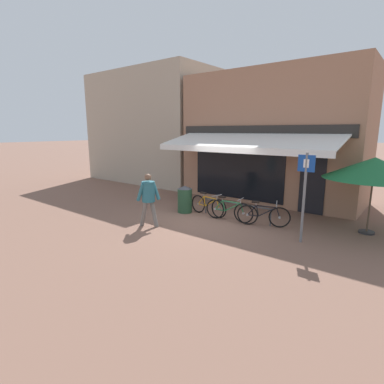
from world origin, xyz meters
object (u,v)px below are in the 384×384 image
(parking_sign, at_px, (305,189))
(bicycle_black, at_px, (263,215))
(pedestrian_adult, at_px, (148,195))
(bicycle_green, at_px, (229,210))
(bicycle_orange, at_px, (208,205))
(cafe_parasol, at_px, (374,168))
(litter_bin, at_px, (185,199))

(parking_sign, bearing_deg, bicycle_black, 155.86)
(bicycle_black, bearing_deg, parking_sign, -44.93)
(pedestrian_adult, relative_size, parking_sign, 0.70)
(bicycle_green, relative_size, parking_sign, 0.71)
(bicycle_orange, distance_m, cafe_parasol, 5.26)
(bicycle_green, relative_size, pedestrian_adult, 1.01)
(bicycle_orange, distance_m, pedestrian_adult, 2.42)
(bicycle_green, distance_m, parking_sign, 2.86)
(bicycle_orange, height_order, bicycle_black, bicycle_black)
(bicycle_orange, relative_size, bicycle_green, 0.96)
(bicycle_orange, distance_m, bicycle_green, 0.96)
(cafe_parasol, bearing_deg, parking_sign, -123.84)
(litter_bin, bearing_deg, parking_sign, -5.14)
(bicycle_orange, bearing_deg, bicycle_green, -2.47)
(bicycle_black, relative_size, cafe_parasol, 0.58)
(bicycle_orange, bearing_deg, litter_bin, -160.24)
(litter_bin, bearing_deg, bicycle_orange, 13.35)
(cafe_parasol, bearing_deg, bicycle_black, -154.36)
(bicycle_black, relative_size, parking_sign, 0.65)
(pedestrian_adult, xyz_separation_m, litter_bin, (-0.16, 1.99, -0.52))
(litter_bin, relative_size, cafe_parasol, 0.36)
(bicycle_orange, xyz_separation_m, parking_sign, (3.54, -0.62, 1.13))
(litter_bin, xyz_separation_m, parking_sign, (4.45, -0.40, 0.99))
(bicycle_orange, relative_size, bicycle_black, 1.04)
(bicycle_black, distance_m, pedestrian_adult, 3.69)
(litter_bin, relative_size, parking_sign, 0.41)
(bicycle_orange, height_order, pedestrian_adult, pedestrian_adult)
(bicycle_green, height_order, cafe_parasol, cafe_parasol)
(bicycle_orange, relative_size, litter_bin, 1.65)
(bicycle_black, xyz_separation_m, pedestrian_adult, (-2.86, -2.23, 0.66))
(bicycle_green, height_order, pedestrian_adult, pedestrian_adult)
(cafe_parasol, bearing_deg, litter_bin, -164.99)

